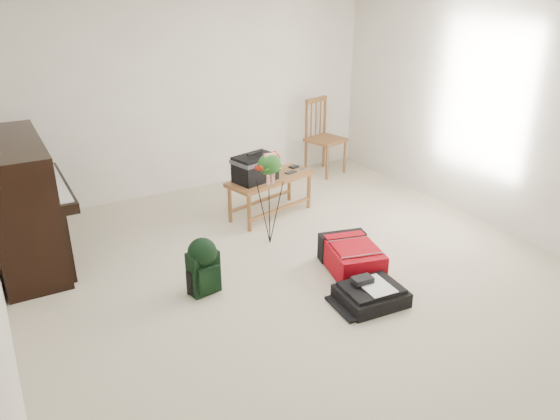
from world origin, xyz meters
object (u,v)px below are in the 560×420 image
black_duffel (371,294)px  green_backpack (203,263)px  red_suitcase (349,255)px  piano (23,206)px  bench (259,170)px  dining_chair (324,137)px  flower_stand (270,199)px

black_duffel → green_backpack: bearing=148.0°
red_suitcase → green_backpack: size_ratio=1.42×
red_suitcase → piano: bearing=161.3°
bench → dining_chair: bearing=17.2°
bench → green_backpack: bench is taller
piano → dining_chair: piano is taller
dining_chair → piano: bearing=175.1°
bench → dining_chair: dining_chair is taller
piano → flower_stand: (2.26, -0.81, -0.10)m
red_suitcase → green_backpack: (-1.38, 0.29, 0.14)m
piano → flower_stand: 2.40m
piano → dining_chair: bearing=11.3°
dining_chair → red_suitcase: 2.84m
black_duffel → flower_stand: bearing=102.6°
dining_chair → black_duffel: (-1.53, -3.06, -0.43)m
black_duffel → flower_stand: 1.52m
bench → black_duffel: bearing=-104.4°
piano → green_backpack: (1.28, -1.38, -0.31)m
dining_chair → bench: bearing=-164.7°
red_suitcase → green_backpack: 1.42m
bench → red_suitcase: 1.60m
piano → black_duffel: size_ratio=2.56×
piano → black_duffel: 3.39m
piano → red_suitcase: size_ratio=1.98×
red_suitcase → flower_stand: 1.02m
black_duffel → green_backpack: green_backpack is taller
red_suitcase → flower_stand: size_ratio=0.74×
dining_chair → black_duffel: size_ratio=1.80×
bench → piano: bearing=162.5°
red_suitcase → bench: bearing=110.2°
piano → red_suitcase: bearing=-32.2°
piano → green_backpack: piano is taller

